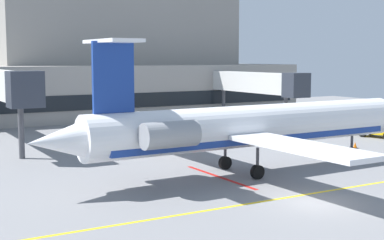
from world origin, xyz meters
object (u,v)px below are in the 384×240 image
Objects in this scene: belt_loader at (376,127)px; baggage_tug at (218,122)px; pushback_tractor at (233,133)px; regional_jet at (249,126)px.

baggage_tug is at bearing 130.47° from belt_loader.
baggage_tug reaches higher than pushback_tractor.
belt_loader is at bearing -49.53° from baggage_tug.
baggage_tug is 0.93× the size of pushback_tractor.
pushback_tractor is 14.33m from belt_loader.
regional_jet reaches higher than pushback_tractor.
baggage_tug is (10.08, 19.56, -2.25)m from regional_jet.
baggage_tug is 0.87× the size of belt_loader.
regional_jet is 8.16× the size of pushback_tractor.
regional_jet is at bearing -119.75° from pushback_tractor.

